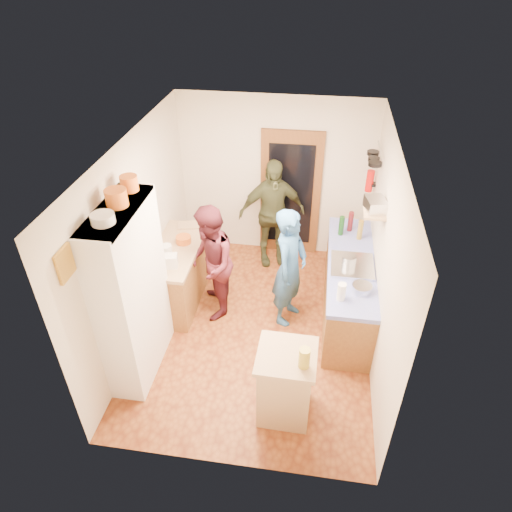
% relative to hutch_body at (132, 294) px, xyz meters
% --- Properties ---
extents(floor, '(3.00, 4.00, 0.02)m').
position_rel_hutch_body_xyz_m(floor, '(1.30, 0.80, -1.11)').
color(floor, brown).
rests_on(floor, ground).
extents(ceiling, '(3.00, 4.00, 0.02)m').
position_rel_hutch_body_xyz_m(ceiling, '(1.30, 0.80, 1.51)').
color(ceiling, silver).
rests_on(ceiling, ground).
extents(wall_back, '(3.00, 0.02, 2.60)m').
position_rel_hutch_body_xyz_m(wall_back, '(1.30, 2.81, 0.20)').
color(wall_back, beige).
rests_on(wall_back, ground).
extents(wall_front, '(3.00, 0.02, 2.60)m').
position_rel_hutch_body_xyz_m(wall_front, '(1.30, -1.21, 0.20)').
color(wall_front, beige).
rests_on(wall_front, ground).
extents(wall_left, '(0.02, 4.00, 2.60)m').
position_rel_hutch_body_xyz_m(wall_left, '(-0.21, 0.80, 0.20)').
color(wall_left, beige).
rests_on(wall_left, ground).
extents(wall_right, '(0.02, 4.00, 2.60)m').
position_rel_hutch_body_xyz_m(wall_right, '(2.81, 0.80, 0.20)').
color(wall_right, beige).
rests_on(wall_right, ground).
extents(door_frame, '(0.95, 0.06, 2.10)m').
position_rel_hutch_body_xyz_m(door_frame, '(1.55, 2.77, -0.05)').
color(door_frame, brown).
rests_on(door_frame, ground).
extents(door_glass, '(0.70, 0.02, 1.70)m').
position_rel_hutch_body_xyz_m(door_glass, '(1.55, 2.74, -0.05)').
color(door_glass, black).
rests_on(door_glass, door_frame).
extents(hutch_body, '(0.40, 1.20, 2.20)m').
position_rel_hutch_body_xyz_m(hutch_body, '(0.00, 0.00, 0.00)').
color(hutch_body, white).
rests_on(hutch_body, ground).
extents(hutch_top_shelf, '(0.40, 1.14, 0.04)m').
position_rel_hutch_body_xyz_m(hutch_top_shelf, '(0.00, 0.00, 1.08)').
color(hutch_top_shelf, white).
rests_on(hutch_top_shelf, hutch_body).
extents(plate_stack, '(0.23, 0.23, 0.09)m').
position_rel_hutch_body_xyz_m(plate_stack, '(0.00, -0.27, 1.15)').
color(plate_stack, white).
rests_on(plate_stack, hutch_top_shelf).
extents(orange_pot_a, '(0.22, 0.22, 0.18)m').
position_rel_hutch_body_xyz_m(orange_pot_a, '(0.00, 0.07, 1.19)').
color(orange_pot_a, orange).
rests_on(orange_pot_a, hutch_top_shelf).
extents(orange_pot_b, '(0.19, 0.19, 0.17)m').
position_rel_hutch_body_xyz_m(orange_pot_b, '(0.00, 0.41, 1.18)').
color(orange_pot_b, orange).
rests_on(orange_pot_b, hutch_top_shelf).
extents(left_counter_base, '(0.60, 1.40, 0.85)m').
position_rel_hutch_body_xyz_m(left_counter_base, '(0.10, 1.25, -0.68)').
color(left_counter_base, olive).
rests_on(left_counter_base, ground).
extents(left_counter_top, '(0.64, 1.44, 0.05)m').
position_rel_hutch_body_xyz_m(left_counter_top, '(0.10, 1.25, -0.23)').
color(left_counter_top, tan).
rests_on(left_counter_top, left_counter_base).
extents(toaster, '(0.25, 0.20, 0.17)m').
position_rel_hutch_body_xyz_m(toaster, '(0.15, 0.83, -0.11)').
color(toaster, white).
rests_on(toaster, left_counter_top).
extents(kettle, '(0.16, 0.16, 0.16)m').
position_rel_hutch_body_xyz_m(kettle, '(0.05, 1.06, -0.12)').
color(kettle, white).
rests_on(kettle, left_counter_top).
extents(orange_bowl, '(0.23, 0.23, 0.10)m').
position_rel_hutch_body_xyz_m(orange_bowl, '(0.18, 1.41, -0.15)').
color(orange_bowl, orange).
rests_on(orange_bowl, left_counter_top).
extents(chopping_board, '(0.34, 0.29, 0.02)m').
position_rel_hutch_body_xyz_m(chopping_board, '(0.12, 1.84, -0.19)').
color(chopping_board, tan).
rests_on(chopping_board, left_counter_top).
extents(right_counter_base, '(0.60, 2.20, 0.84)m').
position_rel_hutch_body_xyz_m(right_counter_base, '(2.50, 1.30, -0.68)').
color(right_counter_base, olive).
rests_on(right_counter_base, ground).
extents(right_counter_top, '(0.62, 2.22, 0.06)m').
position_rel_hutch_body_xyz_m(right_counter_top, '(2.50, 1.30, -0.23)').
color(right_counter_top, '#081AB4').
rests_on(right_counter_top, right_counter_base).
extents(hob, '(0.55, 0.58, 0.04)m').
position_rel_hutch_body_xyz_m(hob, '(2.50, 1.18, -0.18)').
color(hob, silver).
rests_on(hob, right_counter_top).
extents(pot_on_hob, '(0.18, 0.18, 0.12)m').
position_rel_hutch_body_xyz_m(pot_on_hob, '(2.45, 1.18, -0.10)').
color(pot_on_hob, silver).
rests_on(pot_on_hob, hob).
extents(bottle_a, '(0.09, 0.09, 0.29)m').
position_rel_hutch_body_xyz_m(bottle_a, '(2.35, 1.94, -0.05)').
color(bottle_a, '#143F14').
rests_on(bottle_a, right_counter_top).
extents(bottle_b, '(0.08, 0.08, 0.30)m').
position_rel_hutch_body_xyz_m(bottle_b, '(2.48, 2.07, -0.05)').
color(bottle_b, '#591419').
rests_on(bottle_b, right_counter_top).
extents(bottle_c, '(0.09, 0.09, 0.29)m').
position_rel_hutch_body_xyz_m(bottle_c, '(2.61, 1.87, -0.05)').
color(bottle_c, olive).
rests_on(bottle_c, right_counter_top).
extents(paper_towel, '(0.12, 0.12, 0.22)m').
position_rel_hutch_body_xyz_m(paper_towel, '(2.35, 0.50, -0.09)').
color(paper_towel, white).
rests_on(paper_towel, right_counter_top).
extents(mixing_bowl, '(0.28, 0.28, 0.09)m').
position_rel_hutch_body_xyz_m(mixing_bowl, '(2.60, 0.69, -0.15)').
color(mixing_bowl, silver).
rests_on(mixing_bowl, right_counter_top).
extents(island_base, '(0.56, 0.56, 0.86)m').
position_rel_hutch_body_xyz_m(island_base, '(1.81, -0.47, -0.67)').
color(island_base, tan).
rests_on(island_base, ground).
extents(island_top, '(0.63, 0.63, 0.05)m').
position_rel_hutch_body_xyz_m(island_top, '(1.81, -0.47, -0.22)').
color(island_top, tan).
rests_on(island_top, island_base).
extents(cutting_board, '(0.36, 0.29, 0.02)m').
position_rel_hutch_body_xyz_m(cutting_board, '(1.76, -0.42, -0.21)').
color(cutting_board, white).
rests_on(cutting_board, island_top).
extents(oil_jar, '(0.12, 0.12, 0.23)m').
position_rel_hutch_body_xyz_m(oil_jar, '(1.98, -0.59, -0.08)').
color(oil_jar, '#AD9E2D').
rests_on(oil_jar, island_top).
extents(pan_rail, '(0.02, 0.65, 0.02)m').
position_rel_hutch_body_xyz_m(pan_rail, '(2.76, 2.33, 0.95)').
color(pan_rail, silver).
rests_on(pan_rail, wall_right).
extents(pan_hang_a, '(0.18, 0.18, 0.05)m').
position_rel_hutch_body_xyz_m(pan_hang_a, '(2.70, 2.15, 0.82)').
color(pan_hang_a, black).
rests_on(pan_hang_a, pan_rail).
extents(pan_hang_b, '(0.16, 0.16, 0.05)m').
position_rel_hutch_body_xyz_m(pan_hang_b, '(2.70, 2.35, 0.80)').
color(pan_hang_b, black).
rests_on(pan_hang_b, pan_rail).
extents(pan_hang_c, '(0.17, 0.17, 0.05)m').
position_rel_hutch_body_xyz_m(pan_hang_c, '(2.70, 2.55, 0.81)').
color(pan_hang_c, black).
rests_on(pan_hang_c, pan_rail).
extents(wall_shelf, '(0.26, 0.42, 0.03)m').
position_rel_hutch_body_xyz_m(wall_shelf, '(2.67, 1.25, 0.60)').
color(wall_shelf, tan).
rests_on(wall_shelf, wall_right).
extents(radio, '(0.28, 0.34, 0.15)m').
position_rel_hutch_body_xyz_m(radio, '(2.67, 1.25, 0.69)').
color(radio, silver).
rests_on(radio, wall_shelf).
extents(ext_bracket, '(0.06, 0.10, 0.04)m').
position_rel_hutch_body_xyz_m(ext_bracket, '(2.77, 2.50, 0.35)').
color(ext_bracket, black).
rests_on(ext_bracket, wall_right).
extents(fire_extinguisher, '(0.11, 0.11, 0.32)m').
position_rel_hutch_body_xyz_m(fire_extinguisher, '(2.71, 2.50, 0.40)').
color(fire_extinguisher, red).
rests_on(fire_extinguisher, wall_right).
extents(picture_frame, '(0.03, 0.25, 0.30)m').
position_rel_hutch_body_xyz_m(picture_frame, '(-0.18, -0.75, 0.95)').
color(picture_frame, gold).
rests_on(picture_frame, wall_left).
extents(person_hob, '(0.58, 0.72, 1.71)m').
position_rel_hutch_body_xyz_m(person_hob, '(1.72, 1.06, -0.25)').
color(person_hob, '#29578F').
rests_on(person_hob, ground).
extents(person_left, '(0.81, 0.94, 1.67)m').
position_rel_hutch_body_xyz_m(person_left, '(0.65, 1.10, -0.27)').
color(person_left, '#4A1821').
rests_on(person_left, ground).
extents(person_back, '(1.12, 0.75, 1.77)m').
position_rel_hutch_body_xyz_m(person_back, '(1.31, 2.42, -0.21)').
color(person_back, '#363B22').
rests_on(person_back, ground).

